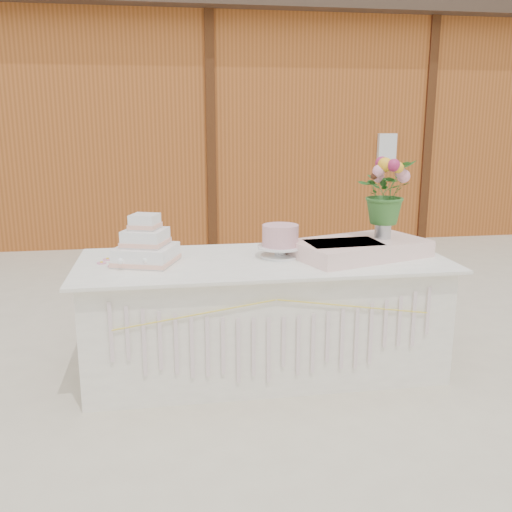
{
  "coord_description": "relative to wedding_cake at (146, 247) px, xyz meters",
  "views": [
    {
      "loc": [
        -0.62,
        -3.56,
        1.66
      ],
      "look_at": [
        0.0,
        0.3,
        0.72
      ],
      "focal_mm": 40.0,
      "sensor_mm": 36.0,
      "label": 1
    }
  ],
  "objects": [
    {
      "name": "barn",
      "position": [
        0.74,
        5.99,
        0.8
      ],
      "size": [
        12.6,
        4.6,
        3.3
      ],
      "color": "#A05421",
      "rests_on": "ground"
    },
    {
      "name": "pink_cake_stand",
      "position": [
        0.87,
        0.03,
        0.01
      ],
      "size": [
        0.3,
        0.3,
        0.22
      ],
      "color": "white",
      "rests_on": "cake_table"
    },
    {
      "name": "wedding_cake",
      "position": [
        0.0,
        0.0,
        0.0
      ],
      "size": [
        0.45,
        0.45,
        0.32
      ],
      "rotation": [
        0.0,
        0.0,
        -0.35
      ],
      "color": "white",
      "rests_on": "cake_table"
    },
    {
      "name": "ground",
      "position": [
        0.75,
        -0.0,
        -0.88
      ],
      "size": [
        80.0,
        80.0,
        0.0
      ],
      "primitive_type": "plane",
      "color": "beige",
      "rests_on": "ground"
    },
    {
      "name": "flower_vase",
      "position": [
        1.57,
        0.03,
        0.08
      ],
      "size": [
        0.11,
        0.11,
        0.15
      ],
      "primitive_type": "cylinder",
      "color": "silver",
      "rests_on": "satin_runner"
    },
    {
      "name": "cake_table",
      "position": [
        0.75,
        -0.01,
        -0.49
      ],
      "size": [
        2.4,
        1.0,
        0.77
      ],
      "color": "white",
      "rests_on": "ground"
    },
    {
      "name": "bouquet",
      "position": [
        1.57,
        0.03,
        0.36
      ],
      "size": [
        0.5,
        0.5,
        0.42
      ],
      "primitive_type": "imported",
      "rotation": [
        0.0,
        0.0,
        0.75
      ],
      "color": "#356D2B",
      "rests_on": "flower_vase"
    },
    {
      "name": "loose_flowers",
      "position": [
        -0.26,
        0.08,
        -0.1
      ],
      "size": [
        0.22,
        0.32,
        0.02
      ],
      "primitive_type": null,
      "rotation": [
        0.0,
        0.0,
        -0.37
      ],
      "color": "pink",
      "rests_on": "cake_table"
    },
    {
      "name": "satin_runner",
      "position": [
        1.4,
        -0.02,
        -0.05
      ],
      "size": [
        0.98,
        0.75,
        0.11
      ],
      "primitive_type": "cube",
      "rotation": [
        0.0,
        0.0,
        0.32
      ],
      "color": "#FFD3CD",
      "rests_on": "cake_table"
    }
  ]
}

